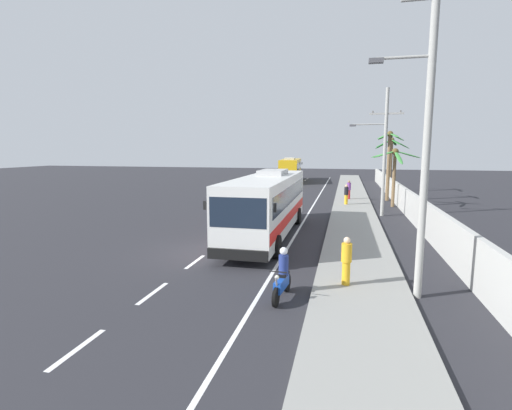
% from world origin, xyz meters
% --- Properties ---
extents(ground_plane, '(160.00, 160.00, 0.00)m').
position_xyz_m(ground_plane, '(0.00, 0.00, 0.00)').
color(ground_plane, '#28282D').
extents(sidewalk_kerb, '(3.20, 90.00, 0.14)m').
position_xyz_m(sidewalk_kerb, '(6.80, 10.00, 0.07)').
color(sidewalk_kerb, gray).
rests_on(sidewalk_kerb, ground).
extents(lane_markings, '(3.66, 71.00, 0.01)m').
position_xyz_m(lane_markings, '(2.17, 14.33, 0.00)').
color(lane_markings, white).
rests_on(lane_markings, ground).
extents(boundary_wall, '(0.24, 60.00, 1.88)m').
position_xyz_m(boundary_wall, '(10.60, 14.00, 0.94)').
color(boundary_wall, '#B2B2AD').
rests_on(boundary_wall, ground).
extents(coach_bus_foreground, '(3.04, 12.50, 3.59)m').
position_xyz_m(coach_bus_foreground, '(2.01, 4.20, 1.87)').
color(coach_bus_foreground, silver).
rests_on(coach_bus_foreground, ground).
extents(coach_bus_far_lane, '(3.58, 12.05, 3.60)m').
position_xyz_m(coach_bus_far_lane, '(-1.94, 40.47, 1.88)').
color(coach_bus_far_lane, gold).
rests_on(coach_bus_far_lane, ground).
extents(motorcycle_beside_bus, '(0.56, 1.96, 1.66)m').
position_xyz_m(motorcycle_beside_bus, '(4.29, -4.60, 0.67)').
color(motorcycle_beside_bus, black).
rests_on(motorcycle_beside_bus, ground).
extents(pedestrian_near_kerb, '(0.36, 0.36, 1.69)m').
position_xyz_m(pedestrian_near_kerb, '(6.29, -3.26, 1.02)').
color(pedestrian_near_kerb, gold).
rests_on(pedestrian_near_kerb, sidewalk_kerb).
extents(pedestrian_midwalk, '(0.36, 0.36, 1.69)m').
position_xyz_m(pedestrian_midwalk, '(6.25, 16.73, 1.03)').
color(pedestrian_midwalk, gold).
rests_on(pedestrian_midwalk, sidewalk_kerb).
extents(pedestrian_far_walk, '(0.36, 0.36, 1.74)m').
position_xyz_m(pedestrian_far_walk, '(6.48, 20.42, 1.05)').
color(pedestrian_far_walk, red).
rests_on(pedestrian_far_walk, sidewalk_kerb).
extents(utility_pole_nearest, '(2.79, 0.24, 10.34)m').
position_xyz_m(utility_pole_nearest, '(8.52, -3.54, 5.45)').
color(utility_pole_nearest, '#9E9E99').
rests_on(utility_pole_nearest, ground).
extents(utility_pole_mid, '(3.64, 0.24, 9.02)m').
position_xyz_m(utility_pole_mid, '(8.71, 12.27, 4.79)').
color(utility_pole_mid, '#9E9E99').
rests_on(utility_pole_mid, ground).
extents(palm_nearest, '(2.54, 2.72, 6.47)m').
position_xyz_m(palm_nearest, '(10.00, 21.16, 4.35)').
color(palm_nearest, brown).
rests_on(palm_nearest, ground).
extents(palm_second, '(3.98, 3.88, 4.87)m').
position_xyz_m(palm_second, '(10.03, 17.15, 3.66)').
color(palm_second, brown).
rests_on(palm_second, ground).
extents(palm_third, '(3.83, 4.11, 6.10)m').
position_xyz_m(palm_third, '(11.00, 28.89, 4.23)').
color(palm_third, brown).
rests_on(palm_third, ground).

